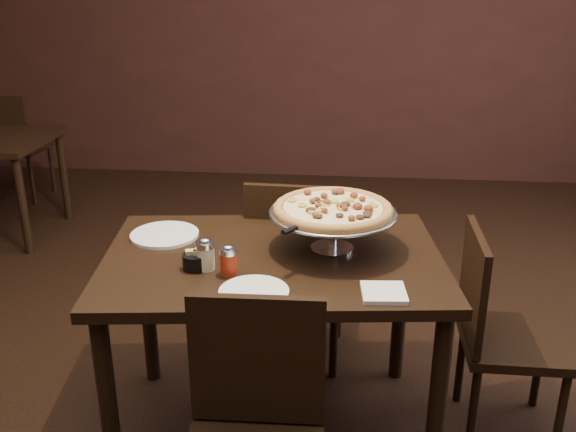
{
  "coord_description": "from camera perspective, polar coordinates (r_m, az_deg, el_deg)",
  "views": [
    {
      "loc": [
        0.35,
        -2.02,
        1.75
      ],
      "look_at": [
        0.14,
        0.14,
        0.91
      ],
      "focal_mm": 40.0,
      "sensor_mm": 36.0,
      "label": 1
    }
  ],
  "objects": [
    {
      "name": "chair_far",
      "position": [
        2.89,
        0.93,
        -4.41
      ],
      "size": [
        0.45,
        0.45,
        0.92
      ],
      "rotation": [
        0.0,
        0.0,
        3.1
      ],
      "color": "black",
      "rests_on": "ground"
    },
    {
      "name": "bg_chair_far",
      "position": [
        5.49,
        -23.19,
        6.01
      ],
      "size": [
        0.42,
        0.42,
        0.86
      ],
      "rotation": [
        0.0,
        0.0,
        3.1
      ],
      "color": "black",
      "rests_on": "ground"
    },
    {
      "name": "pizza_stand",
      "position": [
        2.34,
        4.01,
        0.58
      ],
      "size": [
        0.47,
        0.47,
        0.19
      ],
      "color": "silver",
      "rests_on": "dining_table"
    },
    {
      "name": "chair_side",
      "position": [
        2.62,
        18.18,
        -9.41
      ],
      "size": [
        0.4,
        0.4,
        0.84
      ],
      "rotation": [
        0.0,
        0.0,
        1.56
      ],
      "color": "black",
      "rests_on": "ground"
    },
    {
      "name": "parmesan_shaker",
      "position": [
        2.23,
        -7.36,
        -3.41
      ],
      "size": [
        0.07,
        0.07,
        0.12
      ],
      "color": "beige",
      "rests_on": "dining_table"
    },
    {
      "name": "plate_left",
      "position": [
        2.55,
        -10.91,
        -1.65
      ],
      "size": [
        0.27,
        0.27,
        0.01
      ],
      "primitive_type": "cylinder",
      "color": "white",
      "rests_on": "dining_table"
    },
    {
      "name": "plate_near",
      "position": [
        2.08,
        -3.05,
        -6.76
      ],
      "size": [
        0.23,
        0.23,
        0.01
      ],
      "primitive_type": "cylinder",
      "color": "white",
      "rests_on": "dining_table"
    },
    {
      "name": "packet_caddy",
      "position": [
        2.26,
        -8.25,
        -3.95
      ],
      "size": [
        0.09,
        0.09,
        0.07
      ],
      "rotation": [
        0.0,
        0.0,
        0.28
      ],
      "color": "black",
      "rests_on": "dining_table"
    },
    {
      "name": "room",
      "position": [
        2.09,
        -2.53,
        11.65
      ],
      "size": [
        6.04,
        7.04,
        2.84
      ],
      "color": "black",
      "rests_on": "ground"
    },
    {
      "name": "napkin_stack",
      "position": [
        2.09,
        8.51,
        -6.76
      ],
      "size": [
        0.15,
        0.15,
        0.02
      ],
      "primitive_type": "cube",
      "rotation": [
        0.0,
        0.0,
        0.08
      ],
      "color": "white",
      "rests_on": "dining_table"
    },
    {
      "name": "serving_spatula",
      "position": [
        2.18,
        0.66,
        -1.13
      ],
      "size": [
        0.16,
        0.16,
        0.02
      ],
      "rotation": [
        0.0,
        0.0,
        -0.62
      ],
      "color": "silver",
      "rests_on": "pizza_stand"
    },
    {
      "name": "dining_table",
      "position": [
        2.39,
        -1.32,
        -5.73
      ],
      "size": [
        1.31,
        0.95,
        0.77
      ],
      "rotation": [
        0.0,
        0.0,
        0.11
      ],
      "color": "black",
      "rests_on": "ground"
    },
    {
      "name": "pepper_flake_shaker",
      "position": [
        2.19,
        -5.32,
        -3.96
      ],
      "size": [
        0.06,
        0.06,
        0.11
      ],
      "color": "maroon",
      "rests_on": "dining_table"
    }
  ]
}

